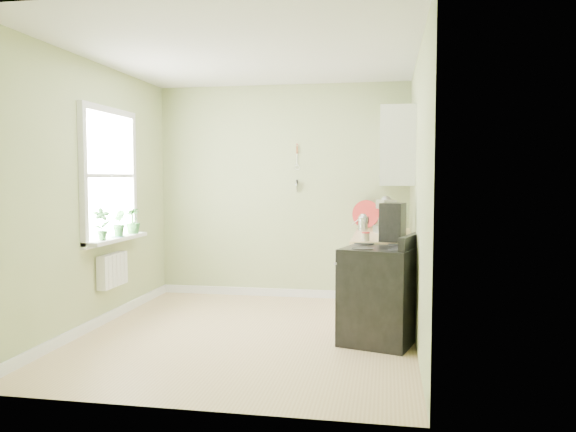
% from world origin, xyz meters
% --- Properties ---
extents(floor, '(3.20, 3.60, 0.02)m').
position_xyz_m(floor, '(0.00, 0.00, -0.01)').
color(floor, tan).
rests_on(floor, ground).
extents(ceiling, '(3.20, 3.60, 0.02)m').
position_xyz_m(ceiling, '(0.00, 0.00, 2.71)').
color(ceiling, white).
rests_on(ceiling, wall_back).
extents(wall_back, '(3.20, 0.02, 2.70)m').
position_xyz_m(wall_back, '(0.00, 1.81, 1.35)').
color(wall_back, '#AEBA7F').
rests_on(wall_back, floor).
extents(wall_left, '(0.02, 3.60, 2.70)m').
position_xyz_m(wall_left, '(-1.61, 0.00, 1.35)').
color(wall_left, '#AEBA7F').
rests_on(wall_left, floor).
extents(wall_right, '(0.02, 3.60, 2.70)m').
position_xyz_m(wall_right, '(1.61, 0.00, 1.35)').
color(wall_right, '#AEBA7F').
rests_on(wall_right, floor).
extents(base_cabinets, '(0.60, 1.60, 0.87)m').
position_xyz_m(base_cabinets, '(1.30, 1.00, 0.43)').
color(base_cabinets, white).
rests_on(base_cabinets, floor).
extents(countertop, '(0.64, 1.60, 0.04)m').
position_xyz_m(countertop, '(1.29, 1.00, 0.89)').
color(countertop, beige).
rests_on(countertop, base_cabinets).
extents(upper_cabinets, '(0.35, 1.40, 0.80)m').
position_xyz_m(upper_cabinets, '(1.43, 1.10, 1.85)').
color(upper_cabinets, white).
rests_on(upper_cabinets, wall_right).
extents(window, '(0.06, 1.14, 1.44)m').
position_xyz_m(window, '(-1.58, 0.30, 1.55)').
color(window, white).
rests_on(window, wall_left).
extents(window_sill, '(0.18, 1.14, 0.04)m').
position_xyz_m(window_sill, '(-1.51, 0.30, 0.88)').
color(window_sill, white).
rests_on(window_sill, wall_left).
extents(radiator, '(0.12, 0.50, 0.35)m').
position_xyz_m(radiator, '(-1.54, 0.25, 0.55)').
color(radiator, white).
rests_on(radiator, wall_left).
extents(wall_utensils, '(0.02, 0.14, 0.58)m').
position_xyz_m(wall_utensils, '(0.20, 1.78, 1.56)').
color(wall_utensils, beige).
rests_on(wall_utensils, wall_back).
extents(stove, '(0.82, 0.87, 1.01)m').
position_xyz_m(stove, '(1.28, 0.01, 0.45)').
color(stove, black).
rests_on(stove, floor).
extents(stand_mixer, '(0.29, 0.38, 0.41)m').
position_xyz_m(stand_mixer, '(1.32, 1.13, 1.09)').
color(stand_mixer, '#B2B2B7').
rests_on(stand_mixer, countertop).
extents(kettle, '(0.19, 0.11, 0.20)m').
position_xyz_m(kettle, '(1.05, 1.38, 1.01)').
color(kettle, silver).
rests_on(kettle, countertop).
extents(coffee_maker, '(0.27, 0.28, 0.38)m').
position_xyz_m(coffee_maker, '(1.38, 0.30, 1.09)').
color(coffee_maker, black).
rests_on(coffee_maker, countertop).
extents(red_tray, '(0.35, 0.15, 0.34)m').
position_xyz_m(red_tray, '(1.07, 1.72, 1.08)').
color(red_tray, '#AD2624').
rests_on(red_tray, countertop).
extents(jar, '(0.08, 0.08, 0.09)m').
position_xyz_m(jar, '(1.12, 0.30, 0.95)').
color(jar, tan).
rests_on(jar, countertop).
extents(plant_a, '(0.21, 0.20, 0.33)m').
position_xyz_m(plant_a, '(-1.50, -0.03, 1.07)').
color(plant_a, '#2E6A2C').
rests_on(plant_a, window_sill).
extents(plant_b, '(0.20, 0.20, 0.29)m').
position_xyz_m(plant_b, '(-1.50, 0.33, 1.04)').
color(plant_b, '#2E6A2C').
rests_on(plant_b, window_sill).
extents(plant_c, '(0.22, 0.22, 0.29)m').
position_xyz_m(plant_c, '(-1.50, 0.67, 1.04)').
color(plant_c, '#2E6A2C').
rests_on(plant_c, window_sill).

